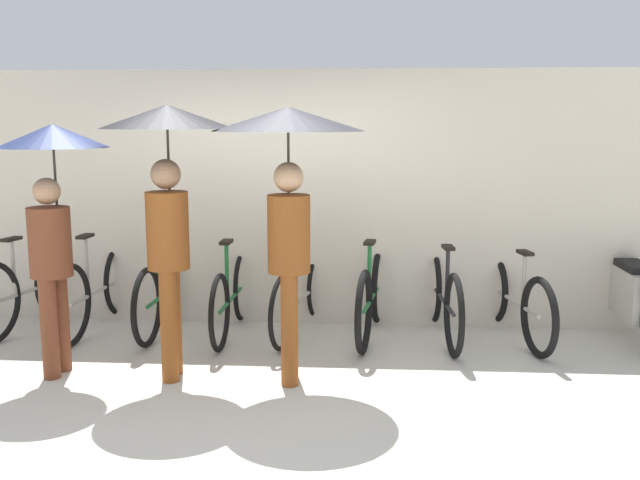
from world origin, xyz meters
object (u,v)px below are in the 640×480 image
(parked_bicycle_1, at_px, (98,290))
(parked_bicycle_7, at_px, (514,300))
(pedestrian_leading, at_px, (52,188))
(pedestrian_center, at_px, (167,164))
(parked_bicycle_6, at_px, (443,298))
(parked_bicycle_2, at_px, (166,291))
(parked_bicycle_5, at_px, (372,296))
(parked_bicycle_4, at_px, (302,295))
(pedestrian_trailing, at_px, (288,159))
(parked_bicycle_3, at_px, (232,296))
(parked_bicycle_0, at_px, (28,290))
(motorcycle, at_px, (633,297))

(parked_bicycle_1, bearing_deg, parked_bicycle_7, -85.57)
(pedestrian_leading, distance_m, pedestrian_center, 0.93)
(parked_bicycle_6, bearing_deg, parked_bicycle_2, 84.19)
(parked_bicycle_7, bearing_deg, parked_bicycle_5, 80.54)
(parked_bicycle_4, relative_size, parked_bicycle_6, 0.96)
(parked_bicycle_1, height_order, pedestrian_center, pedestrian_center)
(parked_bicycle_6, height_order, pedestrian_trailing, pedestrian_trailing)
(parked_bicycle_5, xyz_separation_m, pedestrian_leading, (-2.47, -1.10, 1.09))
(parked_bicycle_3, relative_size, parked_bicycle_4, 0.97)
(parked_bicycle_4, bearing_deg, pedestrian_center, 154.59)
(parked_bicycle_4, height_order, parked_bicycle_6, parked_bicycle_4)
(parked_bicycle_7, bearing_deg, parked_bicycle_6, 81.53)
(parked_bicycle_1, xyz_separation_m, pedestrian_trailing, (1.97, -1.15, 1.30))
(parked_bicycle_0, xyz_separation_m, parked_bicycle_4, (2.61, 0.10, -0.04))
(parked_bicycle_0, distance_m, motorcycle, 5.64)
(motorcycle, bearing_deg, parked_bicycle_6, 93.43)
(parked_bicycle_3, height_order, pedestrian_center, pedestrian_center)
(parked_bicycle_6, height_order, motorcycle, parked_bicycle_6)
(parked_bicycle_2, xyz_separation_m, parked_bicycle_4, (1.30, -0.00, -0.01))
(parked_bicycle_3, height_order, parked_bicycle_4, parked_bicycle_4)
(parked_bicycle_0, bearing_deg, parked_bicycle_1, -72.06)
(parked_bicycle_4, height_order, pedestrian_trailing, pedestrian_trailing)
(pedestrian_leading, height_order, pedestrian_trailing, pedestrian_trailing)
(parked_bicycle_6, bearing_deg, parked_bicycle_0, 86.23)
(parked_bicycle_3, bearing_deg, parked_bicycle_7, -87.82)
(parked_bicycle_4, relative_size, parked_bicycle_7, 0.98)
(parked_bicycle_0, relative_size, pedestrian_center, 0.82)
(parked_bicycle_2, relative_size, parked_bicycle_3, 1.04)
(parked_bicycle_2, height_order, parked_bicycle_5, parked_bicycle_5)
(parked_bicycle_6, distance_m, pedestrian_center, 2.78)
(motorcycle, bearing_deg, pedestrian_leading, 103.98)
(parked_bicycle_4, bearing_deg, parked_bicycle_5, -83.91)
(parked_bicycle_0, bearing_deg, parked_bicycle_3, -77.86)
(parked_bicycle_6, xyz_separation_m, motorcycle, (1.73, 0.10, 0.01))
(parked_bicycle_3, xyz_separation_m, parked_bicycle_7, (2.60, 0.05, -0.00))
(parked_bicycle_4, relative_size, pedestrian_leading, 0.88)
(parked_bicycle_6, distance_m, pedestrian_trailing, 2.15)
(pedestrian_trailing, height_order, motorcycle, pedestrian_trailing)
(pedestrian_leading, distance_m, pedestrian_trailing, 1.84)
(parked_bicycle_3, distance_m, parked_bicycle_7, 2.60)
(parked_bicycle_0, xyz_separation_m, pedestrian_trailing, (2.62, -1.08, 1.30))
(parked_bicycle_0, height_order, motorcycle, parked_bicycle_0)
(pedestrian_leading, bearing_deg, parked_bicycle_0, 130.51)
(parked_bicycle_2, distance_m, pedestrian_leading, 1.68)
(pedestrian_center, relative_size, pedestrian_trailing, 1.01)
(parked_bicycle_0, xyz_separation_m, parked_bicycle_5, (3.26, 0.03, -0.02))
(pedestrian_leading, bearing_deg, pedestrian_center, 4.43)
(parked_bicycle_3, distance_m, pedestrian_center, 1.70)
(pedestrian_leading, xyz_separation_m, pedestrian_center, (0.91, 0.00, 0.19))
(pedestrian_trailing, bearing_deg, parked_bicycle_3, 115.27)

